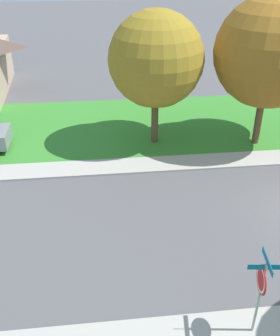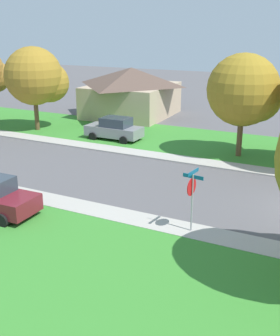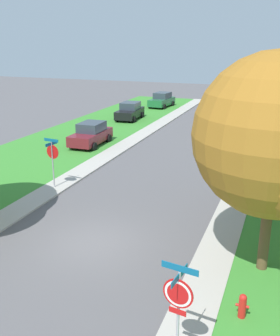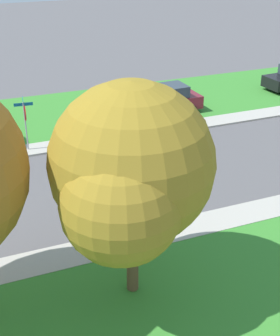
# 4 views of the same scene
# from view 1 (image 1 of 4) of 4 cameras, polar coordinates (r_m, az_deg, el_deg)

# --- Properties ---
(sidewalk_east) EXTENTS (1.40, 56.00, 0.10)m
(sidewalk_east) POSITION_cam_1_polar(r_m,az_deg,el_deg) (19.02, -16.14, -0.50)
(sidewalk_east) COLOR #ADA89E
(sidewalk_east) RESTS_ON ground
(lawn_east) EXTENTS (8.00, 56.00, 0.08)m
(lawn_east) POSITION_cam_1_polar(r_m,az_deg,el_deg) (23.13, -14.59, 5.51)
(lawn_east) COLOR #38842D
(lawn_east) RESTS_ON ground
(stop_sign_far_corner) EXTENTS (0.92, 0.92, 2.77)m
(stop_sign_far_corner) POSITION_cam_1_polar(r_m,az_deg,el_deg) (10.87, 17.21, -15.88)
(stop_sign_far_corner) COLOR #9E9EA3
(stop_sign_far_corner) RESTS_ON ground
(tree_across_right) EXTENTS (5.66, 5.27, 7.44)m
(tree_across_right) POSITION_cam_1_polar(r_m,az_deg,el_deg) (20.48, 18.47, 15.42)
(tree_across_right) COLOR brown
(tree_across_right) RESTS_ON ground
(tree_corner_large) EXTENTS (4.97, 4.63, 6.75)m
(tree_corner_large) POSITION_cam_1_polar(r_m,az_deg,el_deg) (19.71, 2.74, 15.28)
(tree_corner_large) COLOR brown
(tree_corner_large) RESTS_ON ground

